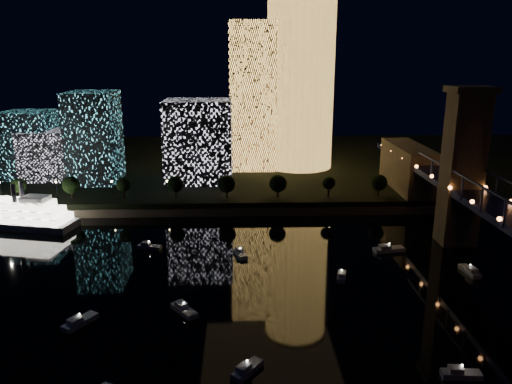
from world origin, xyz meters
TOP-DOWN VIEW (x-y plane):
  - ground at (0.00, 0.00)m, footprint 520.00×520.00m
  - far_bank at (0.00, 160.00)m, footprint 420.00×160.00m
  - seawall at (0.00, 82.00)m, footprint 420.00×6.00m
  - tower_cylindrical at (24.59, 143.47)m, footprint 34.00×34.00m
  - tower_rectangular at (1.49, 141.86)m, footprint 21.71×21.71m
  - midrise_blocks at (-61.43, 119.97)m, footprint 102.32×34.62m
  - motorboats at (-1.58, 11.60)m, footprint 124.40×75.75m
  - esplanade_trees at (-27.53, 88.00)m, footprint 166.08×6.91m
  - street_lamps at (-34.00, 94.00)m, footprint 132.70×0.70m

SIDE VIEW (x-z plane):
  - ground at x=0.00m, z-range 0.00..0.00m
  - motorboats at x=-1.58m, z-range -0.58..2.20m
  - seawall at x=0.00m, z-range 0.00..3.00m
  - far_bank at x=0.00m, z-range 0.00..5.00m
  - street_lamps at x=-34.00m, z-range 6.20..11.85m
  - esplanade_trees at x=-27.53m, z-range 5.99..14.95m
  - midrise_blocks at x=-61.43m, z-range 2.16..41.11m
  - tower_rectangular at x=1.49m, z-range 5.00..74.08m
  - tower_cylindrical at x=24.59m, z-range 5.13..88.96m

